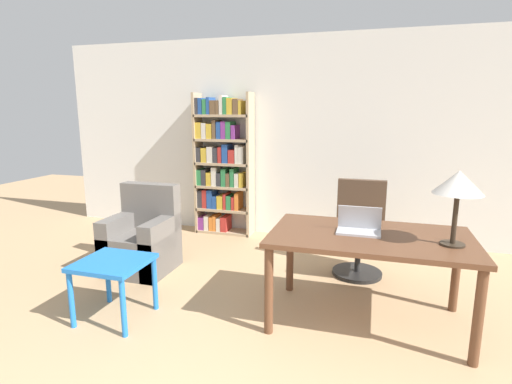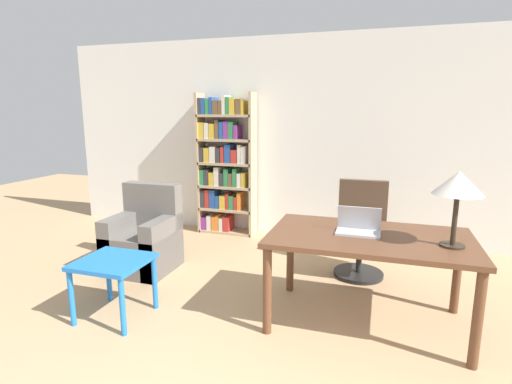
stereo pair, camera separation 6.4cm
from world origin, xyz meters
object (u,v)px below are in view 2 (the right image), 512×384
at_px(bookshelf, 224,165).
at_px(desk, 369,246).
at_px(armchair, 144,242).
at_px(office_chair, 361,232).
at_px(laptop, 358,227).
at_px(side_table_blue, 113,269).
at_px(table_lamp, 458,185).

bearing_deg(bookshelf, desk, -44.04).
relative_size(desk, armchair, 1.70).
height_order(desk, bookshelf, bookshelf).
bearing_deg(office_chair, laptop, -88.81).
xyz_separation_m(armchair, bookshelf, (0.33, 1.54, 0.67)).
distance_m(desk, office_chair, 1.07).
bearing_deg(desk, laptop, 158.72).
bearing_deg(desk, side_table_blue, -164.87).
height_order(desk, armchair, armchair).
relative_size(desk, table_lamp, 2.85).
bearing_deg(laptop, table_lamp, -10.56).
xyz_separation_m(desk, laptop, (-0.09, 0.04, 0.14)).
bearing_deg(side_table_blue, desk, 15.13).
relative_size(table_lamp, office_chair, 0.56).
xyz_separation_m(desk, bookshelf, (-2.06, 1.99, 0.32)).
height_order(armchair, bookshelf, bookshelf).
bearing_deg(table_lamp, bookshelf, 141.79).
distance_m(desk, table_lamp, 0.81).
bearing_deg(office_chair, armchair, -165.27).
height_order(desk, side_table_blue, desk).
distance_m(desk, bookshelf, 2.88).
relative_size(office_chair, bookshelf, 0.51).
distance_m(table_lamp, side_table_blue, 2.76).
xyz_separation_m(desk, table_lamp, (0.58, -0.09, 0.55)).
relative_size(desk, laptop, 4.57).
distance_m(laptop, office_chair, 1.07).
bearing_deg(office_chair, table_lamp, -58.56).
distance_m(office_chair, bookshelf, 2.22).
bearing_deg(office_chair, bookshelf, 154.19).
bearing_deg(laptop, desk, -21.28).
bearing_deg(bookshelf, laptop, -44.82).
bearing_deg(table_lamp, armchair, 169.69).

